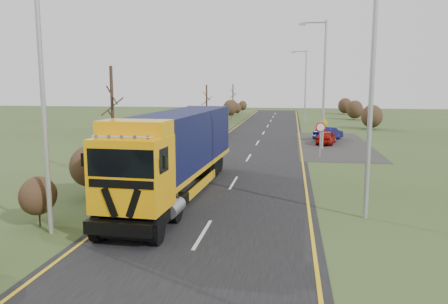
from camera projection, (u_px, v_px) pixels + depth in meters
name	position (u px, v px, depth m)	size (l,w,h in m)	color
ground	(221.00, 204.00, 18.82)	(160.00, 160.00, 0.00)	#32441D
road	(246.00, 163.00, 28.58)	(8.00, 120.00, 0.02)	black
layby	(333.00, 144.00, 37.36)	(6.00, 18.00, 0.02)	#2B2826
lane_markings	(245.00, 163.00, 28.28)	(7.52, 116.00, 0.01)	gold
hedgerow	(147.00, 141.00, 27.19)	(2.24, 102.04, 6.05)	black
lorry	(177.00, 148.00, 19.99)	(2.83, 14.11, 3.91)	black
car_red_hatchback	(326.00, 137.00, 37.49)	(1.40, 3.48, 1.19)	#950E07
car_blue_sedan	(328.00, 134.00, 40.24)	(1.30, 3.73, 1.23)	#0D0B3D
streetlight_near	(368.00, 91.00, 16.07)	(1.88, 0.18, 8.81)	#9DA0A2
streetlight_mid	(322.00, 79.00, 33.68)	(2.10, 0.20, 9.93)	#9DA0A2
streetlight_far	(305.00, 83.00, 56.73)	(2.01, 0.19, 9.49)	#9DA0A2
left_pole	(41.00, 74.00, 14.24)	(0.16, 0.16, 10.87)	#9DA0A2
speed_sign	(320.00, 133.00, 30.37)	(0.69, 0.10, 2.50)	#9DA0A2
warning_board	(324.00, 127.00, 39.41)	(0.80, 0.11, 2.09)	#9DA0A2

